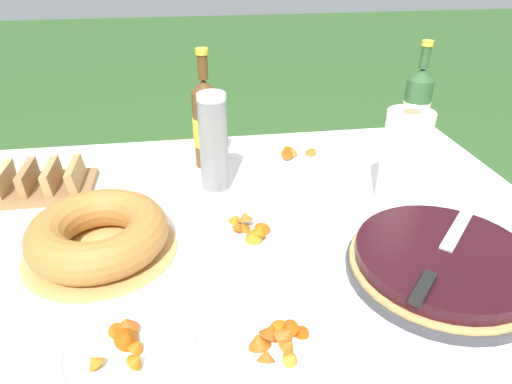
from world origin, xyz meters
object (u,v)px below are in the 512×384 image
at_px(berry_tart, 442,263).
at_px(bread_board, 42,183).
at_px(bundt_cake, 98,234).
at_px(paper_towel_roll, 404,160).
at_px(cider_bottle_amber, 206,123).
at_px(snack_plate_left, 290,155).
at_px(snack_plate_far, 127,348).
at_px(cider_bottle_green, 416,106).
at_px(snack_plate_right, 286,342).
at_px(serving_knife, 442,256).
at_px(snack_plate_near, 244,229).
at_px(cup_stack, 214,145).

xyz_separation_m(berry_tart, bread_board, (-0.87, 0.48, -0.00)).
xyz_separation_m(bundt_cake, paper_towel_roll, (0.71, 0.10, 0.08)).
bearing_deg(bread_board, cider_bottle_amber, 12.23).
xyz_separation_m(snack_plate_left, paper_towel_roll, (0.21, -0.30, 0.11)).
relative_size(snack_plate_far, bread_board, 0.84).
xyz_separation_m(cider_bottle_green, snack_plate_far, (-0.84, -0.75, -0.11)).
bearing_deg(snack_plate_right, bundt_cake, 137.06).
bearing_deg(serving_knife, snack_plate_far, 142.35).
relative_size(cider_bottle_amber, snack_plate_far, 1.53).
xyz_separation_m(snack_plate_near, snack_plate_left, (0.19, 0.38, -0.00)).
height_order(cider_bottle_amber, snack_plate_near, cider_bottle_amber).
xyz_separation_m(serving_knife, paper_towel_roll, (0.05, 0.30, 0.06)).
relative_size(bundt_cake, bread_board, 1.24).
bearing_deg(berry_tart, cider_bottle_green, 69.70).
bearing_deg(paper_towel_roll, snack_plate_right, -132.13).
bearing_deg(bundt_cake, paper_towel_roll, 7.95).
height_order(cider_bottle_amber, snack_plate_far, cider_bottle_amber).
relative_size(cider_bottle_amber, snack_plate_right, 1.56).
bearing_deg(snack_plate_far, paper_towel_roll, 31.42).
bearing_deg(snack_plate_near, snack_plate_right, -85.35).
bearing_deg(snack_plate_left, paper_towel_roll, -54.58).
relative_size(snack_plate_left, snack_plate_far, 1.07).
bearing_deg(cider_bottle_green, bundt_cake, -153.29).
xyz_separation_m(berry_tart, cider_bottle_amber, (-0.43, 0.57, 0.10)).
relative_size(serving_knife, cider_bottle_amber, 0.85).
xyz_separation_m(snack_plate_far, bread_board, (-0.27, 0.58, 0.01)).
height_order(berry_tart, cider_bottle_green, cider_bottle_green).
distance_m(snack_plate_near, snack_plate_right, 0.34).
relative_size(cup_stack, cider_bottle_green, 0.83).
bearing_deg(berry_tart, serving_knife, -133.92).
bearing_deg(cider_bottle_green, snack_plate_near, -144.09).
bearing_deg(snack_plate_right, cup_stack, 97.84).
bearing_deg(berry_tart, snack_plate_near, 151.60).
bearing_deg(bread_board, snack_plate_near, -28.88).
bearing_deg(bread_board, bundt_cake, -57.37).
distance_m(cider_bottle_green, snack_plate_far, 1.13).
bearing_deg(cider_bottle_green, paper_towel_roll, -119.75).
height_order(cup_stack, snack_plate_far, cup_stack).
distance_m(bundt_cake, cup_stack, 0.36).
relative_size(cider_bottle_green, cider_bottle_amber, 0.96).
relative_size(serving_knife, snack_plate_near, 1.21).
relative_size(snack_plate_near, snack_plate_far, 1.08).
xyz_separation_m(cup_stack, paper_towel_roll, (0.45, -0.13, -0.01)).
xyz_separation_m(cider_bottle_amber, paper_towel_roll, (0.46, -0.29, -0.01)).
distance_m(berry_tart, snack_plate_right, 0.37).
xyz_separation_m(bundt_cake, bread_board, (-0.19, 0.30, -0.02)).
height_order(serving_knife, paper_towel_roll, paper_towel_roll).
xyz_separation_m(snack_plate_near, paper_towel_roll, (0.40, 0.08, 0.11)).
bearing_deg(berry_tart, bundt_cake, 165.26).
distance_m(bundt_cake, cider_bottle_amber, 0.48).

